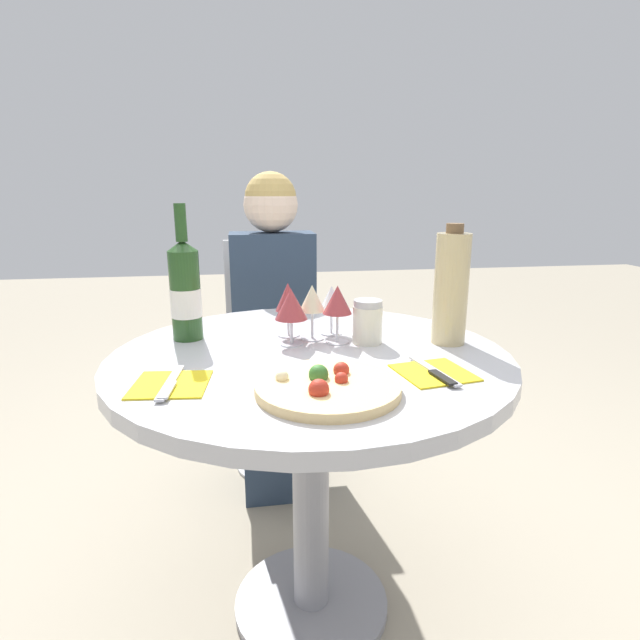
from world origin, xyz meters
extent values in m
plane|color=#9E937F|center=(0.00, 0.00, 0.00)|extent=(12.00, 12.00, 0.00)
cylinder|color=gray|center=(0.00, 0.00, 0.01)|extent=(0.43, 0.43, 0.02)
cylinder|color=gray|center=(0.00, 0.00, 0.37)|extent=(0.10, 0.10, 0.70)
cylinder|color=#B7B7BC|center=(0.00, 0.00, 0.74)|extent=(0.98, 0.98, 0.04)
cylinder|color=silver|center=(-0.04, 0.79, 0.01)|extent=(0.35, 0.35, 0.01)
cylinder|color=silver|center=(-0.04, 0.79, 0.22)|extent=(0.06, 0.06, 0.44)
cube|color=silver|center=(-0.04, 0.79, 0.46)|extent=(0.38, 0.38, 0.03)
cube|color=silver|center=(-0.04, 0.97, 0.71)|extent=(0.38, 0.02, 0.48)
cube|color=#28384C|center=(-0.04, 0.63, 0.24)|extent=(0.28, 0.30, 0.47)
cube|color=#28384C|center=(-0.04, 0.79, 0.73)|extent=(0.32, 0.18, 0.52)
sphere|color=beige|center=(-0.04, 0.79, 1.09)|extent=(0.21, 0.21, 0.21)
sphere|color=tan|center=(-0.04, 0.79, 1.12)|extent=(0.20, 0.20, 0.20)
cylinder|color=#E5C17F|center=(0.00, -0.26, 0.77)|extent=(0.29, 0.29, 0.02)
sphere|color=#B22D1E|center=(-0.03, -0.31, 0.79)|extent=(0.04, 0.04, 0.04)
sphere|color=#B22D1E|center=(0.03, -0.26, 0.79)|extent=(0.03, 0.03, 0.03)
sphere|color=#336B28|center=(-0.01, -0.23, 0.79)|extent=(0.04, 0.04, 0.04)
sphere|color=#B22D1E|center=(0.04, -0.21, 0.79)|extent=(0.03, 0.03, 0.03)
sphere|color=beige|center=(-0.09, -0.23, 0.79)|extent=(0.03, 0.03, 0.03)
cylinder|color=#23471E|center=(-0.31, 0.17, 0.88)|extent=(0.08, 0.08, 0.24)
cone|color=#23471E|center=(-0.31, 0.17, 1.01)|extent=(0.08, 0.08, 0.03)
cylinder|color=#23471E|center=(-0.31, 0.17, 1.07)|extent=(0.03, 0.03, 0.10)
cylinder|color=silver|center=(-0.31, 0.17, 0.86)|extent=(0.08, 0.08, 0.08)
cylinder|color=tan|center=(0.37, 0.02, 0.90)|extent=(0.09, 0.09, 0.28)
cylinder|color=brown|center=(0.37, 0.02, 1.06)|extent=(0.04, 0.04, 0.02)
cylinder|color=silver|center=(0.16, 0.06, 0.81)|extent=(0.08, 0.08, 0.10)
cylinder|color=#B2B2B7|center=(0.16, 0.06, 0.87)|extent=(0.07, 0.07, 0.02)
cylinder|color=silver|center=(-0.04, 0.15, 0.76)|extent=(0.06, 0.06, 0.00)
cylinder|color=silver|center=(-0.04, 0.15, 0.80)|extent=(0.01, 0.01, 0.07)
cone|color=#9E383D|center=(-0.04, 0.15, 0.87)|extent=(0.07, 0.07, 0.08)
cylinder|color=silver|center=(-0.04, 0.07, 0.76)|extent=(0.06, 0.06, 0.00)
cylinder|color=silver|center=(-0.04, 0.07, 0.80)|extent=(0.01, 0.01, 0.07)
cone|color=#9E383D|center=(-0.04, 0.07, 0.87)|extent=(0.08, 0.08, 0.08)
cylinder|color=silver|center=(0.02, 0.11, 0.76)|extent=(0.06, 0.06, 0.00)
cylinder|color=silver|center=(0.02, 0.11, 0.80)|extent=(0.01, 0.01, 0.07)
cone|color=beige|center=(0.02, 0.11, 0.87)|extent=(0.07, 0.07, 0.07)
cylinder|color=silver|center=(0.08, 0.15, 0.76)|extent=(0.06, 0.06, 0.00)
cylinder|color=silver|center=(0.08, 0.15, 0.79)|extent=(0.01, 0.01, 0.06)
cone|color=silver|center=(0.08, 0.15, 0.86)|extent=(0.07, 0.07, 0.07)
cylinder|color=silver|center=(0.08, 0.07, 0.76)|extent=(0.06, 0.06, 0.00)
cylinder|color=silver|center=(0.08, 0.07, 0.80)|extent=(0.01, 0.01, 0.08)
cone|color=#9E383D|center=(0.08, 0.07, 0.88)|extent=(0.08, 0.08, 0.07)
cube|color=yellow|center=(-0.31, -0.17, 0.76)|extent=(0.16, 0.16, 0.00)
cube|color=silver|center=(-0.31, -0.17, 0.77)|extent=(0.04, 0.19, 0.00)
cube|color=silver|center=(-0.31, -0.22, 0.77)|extent=(0.03, 0.09, 0.00)
cube|color=yellow|center=(0.25, -0.19, 0.76)|extent=(0.17, 0.17, 0.00)
cube|color=silver|center=(0.25, -0.19, 0.77)|extent=(0.05, 0.19, 0.00)
cube|color=black|center=(0.25, -0.24, 0.77)|extent=(0.03, 0.09, 0.00)
camera|label=1|loc=(-0.16, -1.16, 1.15)|focal=28.00mm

